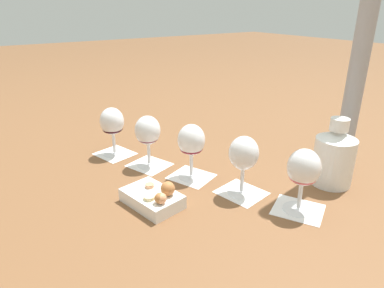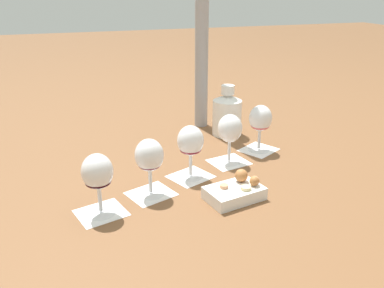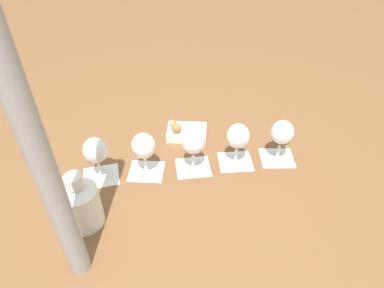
% 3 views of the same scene
% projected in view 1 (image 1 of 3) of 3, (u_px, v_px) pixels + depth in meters
% --- Properties ---
extents(ground_plane, '(8.00, 8.00, 0.00)m').
position_uv_depth(ground_plane, '(191.00, 177.00, 0.99)').
color(ground_plane, brown).
extents(tasting_card_0, '(0.15, 0.15, 0.00)m').
position_uv_depth(tasting_card_0, '(298.00, 209.00, 0.83)').
color(tasting_card_0, white).
rests_on(tasting_card_0, ground_plane).
extents(tasting_card_1, '(0.13, 0.12, 0.00)m').
position_uv_depth(tasting_card_1, '(241.00, 192.00, 0.90)').
color(tasting_card_1, white).
rests_on(tasting_card_1, ground_plane).
extents(tasting_card_2, '(0.15, 0.14, 0.00)m').
position_uv_depth(tasting_card_2, '(192.00, 176.00, 0.99)').
color(tasting_card_2, white).
rests_on(tasting_card_2, ground_plane).
extents(tasting_card_3, '(0.14, 0.14, 0.00)m').
position_uv_depth(tasting_card_3, '(149.00, 165.00, 1.06)').
color(tasting_card_3, white).
rests_on(tasting_card_3, ground_plane).
extents(tasting_card_4, '(0.14, 0.13, 0.00)m').
position_uv_depth(tasting_card_4, '(115.00, 154.00, 1.14)').
color(tasting_card_4, white).
rests_on(tasting_card_4, ground_plane).
extents(wine_glass_0, '(0.08, 0.08, 0.16)m').
position_uv_depth(wine_glass_0, '(303.00, 171.00, 0.79)').
color(wine_glass_0, white).
rests_on(wine_glass_0, tasting_card_0).
extents(wine_glass_1, '(0.08, 0.08, 0.16)m').
position_uv_depth(wine_glass_1, '(244.00, 156.00, 0.86)').
color(wine_glass_1, white).
rests_on(wine_glass_1, tasting_card_1).
extents(wine_glass_2, '(0.08, 0.08, 0.16)m').
position_uv_depth(wine_glass_2, '(192.00, 142.00, 0.95)').
color(wine_glass_2, white).
rests_on(wine_glass_2, tasting_card_2).
extents(wine_glass_3, '(0.08, 0.08, 0.16)m').
position_uv_depth(wine_glass_3, '(148.00, 133.00, 1.02)').
color(wine_glass_3, white).
rests_on(wine_glass_3, tasting_card_3).
extents(wine_glass_4, '(0.08, 0.08, 0.16)m').
position_uv_depth(wine_glass_4, '(112.00, 124.00, 1.10)').
color(wine_glass_4, white).
rests_on(wine_glass_4, tasting_card_4).
extents(ceramic_vase, '(0.11, 0.11, 0.19)m').
position_uv_depth(ceramic_vase, '(334.00, 156.00, 0.92)').
color(ceramic_vase, white).
rests_on(ceramic_vase, ground_plane).
extents(snack_dish, '(0.16, 0.12, 0.07)m').
position_uv_depth(snack_dish, '(154.00, 198.00, 0.84)').
color(snack_dish, white).
rests_on(snack_dish, ground_plane).
extents(umbrella_pole, '(0.05, 0.05, 0.89)m').
position_uv_depth(umbrella_pole, '(369.00, 11.00, 0.90)').
color(umbrella_pole, '#99999E').
rests_on(umbrella_pole, ground_plane).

